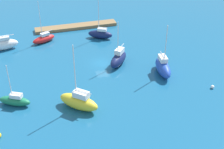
{
  "coord_description": "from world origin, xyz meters",
  "views": [
    {
      "loc": [
        13.81,
        53.69,
        31.51
      ],
      "look_at": [
        0.0,
        7.05,
        1.5
      ],
      "focal_mm": 49.97,
      "sensor_mm": 36.0,
      "label": 1
    }
  ],
  "objects_px": {
    "sailboat_blue_far_north": "(163,67)",
    "sailboat_green_outer_mooring": "(15,100)",
    "sailboat_navy_inner_mooring": "(100,34)",
    "mooring_buoy_white": "(212,87)",
    "pier_dock": "(76,27)",
    "sailboat_white_by_breakwater": "(2,44)",
    "sailboat_yellow_lone_north": "(79,101)",
    "sailboat_red_west_end": "(44,39)",
    "sailboat_navy_along_channel": "(118,59)"
  },
  "relations": [
    {
      "from": "sailboat_blue_far_north",
      "to": "sailboat_navy_inner_mooring",
      "type": "relative_size",
      "value": 1.03
    },
    {
      "from": "sailboat_yellow_lone_north",
      "to": "sailboat_green_outer_mooring",
      "type": "bearing_deg",
      "value": 22.38
    },
    {
      "from": "sailboat_navy_along_channel",
      "to": "sailboat_red_west_end",
      "type": "relative_size",
      "value": 0.95
    },
    {
      "from": "sailboat_green_outer_mooring",
      "to": "mooring_buoy_white",
      "type": "distance_m",
      "value": 34.44
    },
    {
      "from": "pier_dock",
      "to": "sailboat_yellow_lone_north",
      "type": "bearing_deg",
      "value": 79.91
    },
    {
      "from": "pier_dock",
      "to": "sailboat_white_by_breakwater",
      "type": "height_order",
      "value": "sailboat_white_by_breakwater"
    },
    {
      "from": "pier_dock",
      "to": "sailboat_white_by_breakwater",
      "type": "relative_size",
      "value": 1.71
    },
    {
      "from": "mooring_buoy_white",
      "to": "sailboat_navy_inner_mooring",
      "type": "bearing_deg",
      "value": -62.05
    },
    {
      "from": "sailboat_navy_inner_mooring",
      "to": "sailboat_green_outer_mooring",
      "type": "bearing_deg",
      "value": 76.62
    },
    {
      "from": "sailboat_white_by_breakwater",
      "to": "sailboat_green_outer_mooring",
      "type": "bearing_deg",
      "value": 89.17
    },
    {
      "from": "sailboat_red_west_end",
      "to": "sailboat_green_outer_mooring",
      "type": "xyz_separation_m",
      "value": [
        7.1,
        22.82,
        -0.02
      ]
    },
    {
      "from": "sailboat_yellow_lone_north",
      "to": "sailboat_blue_far_north",
      "type": "relative_size",
      "value": 1.12
    },
    {
      "from": "sailboat_green_outer_mooring",
      "to": "sailboat_navy_along_channel",
      "type": "bearing_deg",
      "value": -130.41
    },
    {
      "from": "sailboat_blue_far_north",
      "to": "sailboat_white_by_breakwater",
      "type": "bearing_deg",
      "value": -115.64
    },
    {
      "from": "sailboat_red_west_end",
      "to": "sailboat_green_outer_mooring",
      "type": "height_order",
      "value": "sailboat_red_west_end"
    },
    {
      "from": "sailboat_white_by_breakwater",
      "to": "sailboat_blue_far_north",
      "type": "bearing_deg",
      "value": 140.57
    },
    {
      "from": "sailboat_yellow_lone_north",
      "to": "sailboat_white_by_breakwater",
      "type": "distance_m",
      "value": 28.16
    },
    {
      "from": "pier_dock",
      "to": "sailboat_navy_inner_mooring",
      "type": "height_order",
      "value": "sailboat_navy_inner_mooring"
    },
    {
      "from": "mooring_buoy_white",
      "to": "sailboat_yellow_lone_north",
      "type": "bearing_deg",
      "value": -2.62
    },
    {
      "from": "sailboat_blue_far_north",
      "to": "sailboat_navy_inner_mooring",
      "type": "xyz_separation_m",
      "value": [
        7.43,
        -18.98,
        -0.35
      ]
    },
    {
      "from": "sailboat_green_outer_mooring",
      "to": "sailboat_navy_inner_mooring",
      "type": "distance_m",
      "value": 29.27
    },
    {
      "from": "sailboat_red_west_end",
      "to": "sailboat_blue_far_north",
      "type": "relative_size",
      "value": 0.97
    },
    {
      "from": "sailboat_blue_far_north",
      "to": "sailboat_green_outer_mooring",
      "type": "relative_size",
      "value": 1.35
    },
    {
      "from": "sailboat_yellow_lone_north",
      "to": "sailboat_navy_inner_mooring",
      "type": "relative_size",
      "value": 1.16
    },
    {
      "from": "sailboat_navy_inner_mooring",
      "to": "mooring_buoy_white",
      "type": "bearing_deg",
      "value": 148.07
    },
    {
      "from": "sailboat_white_by_breakwater",
      "to": "mooring_buoy_white",
      "type": "height_order",
      "value": "sailboat_white_by_breakwater"
    },
    {
      "from": "sailboat_navy_along_channel",
      "to": "sailboat_blue_far_north",
      "type": "bearing_deg",
      "value": 91.59
    },
    {
      "from": "sailboat_yellow_lone_north",
      "to": "mooring_buoy_white",
      "type": "distance_m",
      "value": 24.13
    },
    {
      "from": "sailboat_yellow_lone_north",
      "to": "mooring_buoy_white",
      "type": "xyz_separation_m",
      "value": [
        -24.09,
        1.1,
        -1.07
      ]
    },
    {
      "from": "sailboat_navy_along_channel",
      "to": "sailboat_green_outer_mooring",
      "type": "height_order",
      "value": "sailboat_navy_along_channel"
    },
    {
      "from": "sailboat_navy_along_channel",
      "to": "sailboat_green_outer_mooring",
      "type": "distance_m",
      "value": 22.0
    },
    {
      "from": "sailboat_blue_far_north",
      "to": "sailboat_green_outer_mooring",
      "type": "bearing_deg",
      "value": -77.98
    },
    {
      "from": "sailboat_blue_far_north",
      "to": "mooring_buoy_white",
      "type": "height_order",
      "value": "sailboat_blue_far_north"
    },
    {
      "from": "sailboat_red_west_end",
      "to": "mooring_buoy_white",
      "type": "distance_m",
      "value": 38.76
    },
    {
      "from": "mooring_buoy_white",
      "to": "sailboat_green_outer_mooring",
      "type": "bearing_deg",
      "value": -8.35
    },
    {
      "from": "sailboat_navy_along_channel",
      "to": "sailboat_green_outer_mooring",
      "type": "relative_size",
      "value": 1.24
    },
    {
      "from": "sailboat_yellow_lone_north",
      "to": "sailboat_navy_inner_mooring",
      "type": "height_order",
      "value": "sailboat_yellow_lone_north"
    },
    {
      "from": "sailboat_navy_along_channel",
      "to": "mooring_buoy_white",
      "type": "distance_m",
      "value": 18.86
    },
    {
      "from": "sailboat_blue_far_north",
      "to": "sailboat_navy_inner_mooring",
      "type": "height_order",
      "value": "sailboat_blue_far_north"
    },
    {
      "from": "sailboat_red_west_end",
      "to": "sailboat_green_outer_mooring",
      "type": "relative_size",
      "value": 1.31
    },
    {
      "from": "sailboat_yellow_lone_north",
      "to": "sailboat_blue_far_north",
      "type": "height_order",
      "value": "sailboat_yellow_lone_north"
    },
    {
      "from": "sailboat_white_by_breakwater",
      "to": "sailboat_green_outer_mooring",
      "type": "xyz_separation_m",
      "value": [
        -2.12,
        21.53,
        -0.42
      ]
    },
    {
      "from": "pier_dock",
      "to": "sailboat_navy_along_channel",
      "type": "distance_m",
      "value": 21.41
    },
    {
      "from": "sailboat_blue_far_north",
      "to": "sailboat_green_outer_mooring",
      "type": "height_order",
      "value": "sailboat_blue_far_north"
    },
    {
      "from": "sailboat_yellow_lone_north",
      "to": "sailboat_red_west_end",
      "type": "xyz_separation_m",
      "value": [
        2.88,
        -26.73,
        -0.46
      ]
    },
    {
      "from": "sailboat_navy_along_channel",
      "to": "sailboat_yellow_lone_north",
      "type": "distance_m",
      "value": 15.88
    },
    {
      "from": "sailboat_yellow_lone_north",
      "to": "sailboat_white_by_breakwater",
      "type": "height_order",
      "value": "sailboat_white_by_breakwater"
    },
    {
      "from": "sailboat_green_outer_mooring",
      "to": "sailboat_red_west_end",
      "type": "bearing_deg",
      "value": -79.12
    },
    {
      "from": "mooring_buoy_white",
      "to": "pier_dock",
      "type": "bearing_deg",
      "value": -61.71
    },
    {
      "from": "pier_dock",
      "to": "sailboat_blue_far_north",
      "type": "height_order",
      "value": "sailboat_blue_far_north"
    }
  ]
}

